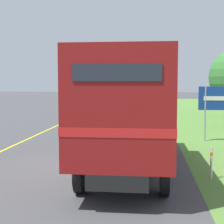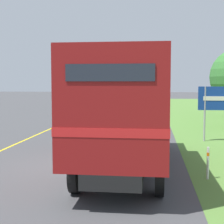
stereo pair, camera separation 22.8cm
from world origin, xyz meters
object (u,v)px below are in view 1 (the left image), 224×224
object	(u,v)px
lead_car_blue_ahead	(123,95)
highway_sign	(223,101)
horse_trailer_truck	(128,107)
lead_car_white	(94,107)
lead_car_white_ahead	(144,98)
delineator_post	(211,162)

from	to	relation	value
lead_car_blue_ahead	highway_sign	xyz separation A→B (m)	(7.61, -36.08, 0.96)
horse_trailer_truck	lead_car_white	distance (m)	16.18
lead_car_white_ahead	highway_sign	xyz separation A→B (m)	(4.11, -26.52, 0.96)
horse_trailer_truck	highway_sign	xyz separation A→B (m)	(4.18, 5.97, -0.05)
horse_trailer_truck	lead_car_white	bearing A→B (deg)	103.13
horse_trailer_truck	lead_car_white	size ratio (longest dim) A/B	1.98
lead_car_blue_ahead	delineator_post	size ratio (longest dim) A/B	4.64
lead_car_white_ahead	highway_sign	distance (m)	26.85
lead_car_blue_ahead	horse_trailer_truck	bearing A→B (deg)	-85.34
horse_trailer_truck	delineator_post	world-z (taller)	horse_trailer_truck
lead_car_white	lead_car_blue_ahead	xyz separation A→B (m)	(0.23, 26.33, 0.11)
lead_car_white	lead_car_white_ahead	size ratio (longest dim) A/B	1.00
lead_car_white_ahead	lead_car_white	bearing A→B (deg)	-102.55
horse_trailer_truck	highway_sign	size ratio (longest dim) A/B	2.83
lead_car_blue_ahead	highway_sign	size ratio (longest dim) A/B	1.47
horse_trailer_truck	lead_car_white	world-z (taller)	horse_trailer_truck
lead_car_white_ahead	lead_car_blue_ahead	xyz separation A→B (m)	(-3.50, 9.57, 0.00)
lead_car_blue_ahead	lead_car_white_ahead	bearing A→B (deg)	-69.91
lead_car_white_ahead	lead_car_blue_ahead	world-z (taller)	same
lead_car_white	highway_sign	size ratio (longest dim) A/B	1.42
horse_trailer_truck	delineator_post	size ratio (longest dim) A/B	8.89
lead_car_white_ahead	delineator_post	xyz separation A→B (m)	(2.43, -33.29, -0.51)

